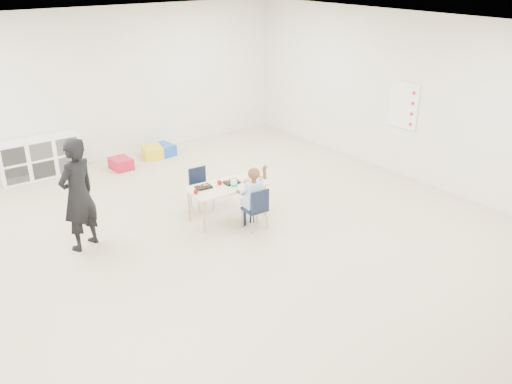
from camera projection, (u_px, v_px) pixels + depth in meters
room at (232, 152)px, 6.61m from camera, size 9.00×9.02×2.80m
table at (227, 201)px, 8.00m from camera, size 1.19×0.64×0.53m
chair_near at (255, 208)px, 7.67m from camera, size 0.32×0.31×0.64m
chair_far at (202, 189)px, 8.30m from camera, size 0.32×0.31×0.64m
child at (255, 196)px, 7.60m from camera, size 0.45×0.45×1.00m
lunch_tray_near at (232, 182)px, 7.96m from camera, size 0.23×0.17×0.03m
lunch_tray_far at (204, 187)px, 7.80m from camera, size 0.23×0.17×0.03m
milk_carton at (234, 183)px, 7.83m from camera, size 0.07×0.07×0.10m
bread_roll at (247, 180)px, 7.99m from camera, size 0.09×0.09×0.07m
apple_near at (220, 183)px, 7.90m from camera, size 0.07×0.07×0.07m
apple_far at (196, 192)px, 7.59m from camera, size 0.07×0.07×0.07m
cubby_shelf at (39, 157)px, 9.51m from camera, size 1.40×0.40×0.70m
rules_poster at (403, 105)px, 9.30m from camera, size 0.02×0.60×0.80m
adult at (78, 195)px, 7.01m from camera, size 0.66×0.57×1.53m
bin_red at (121, 164)px, 9.93m from camera, size 0.35×0.44×0.21m
bin_yellow at (152, 152)px, 10.50m from camera, size 0.45×0.52×0.22m
bin_blue at (163, 150)px, 10.63m from camera, size 0.41×0.49×0.22m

